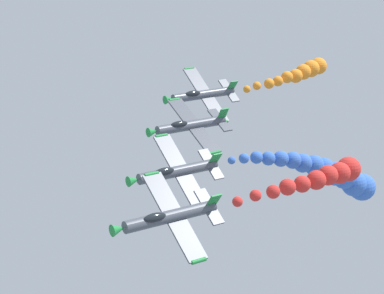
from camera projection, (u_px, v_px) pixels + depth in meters
name	position (u px, v px, depth m)	size (l,w,h in m)	color
airplane_lead	(169.00, 217.00, 64.51)	(7.81, 10.35, 6.09)	#474C56
smoke_trail_lead	(326.00, 176.00, 77.61)	(5.16, 19.51, 3.00)	red
airplane_left_inner	(177.00, 171.00, 74.95)	(7.75, 10.35, 6.18)	#474C56
smoke_trail_left_inner	(334.00, 175.00, 88.43)	(3.40, 22.35, 9.10)	blue
airplane_right_inner	(190.00, 125.00, 85.61)	(8.51, 10.35, 4.99)	#474C56
airplane_left_outer	(202.00, 95.00, 94.61)	(7.84, 10.35, 6.06)	#474C56
smoke_trail_left_outer	(302.00, 72.00, 106.28)	(4.84, 17.32, 2.77)	orange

